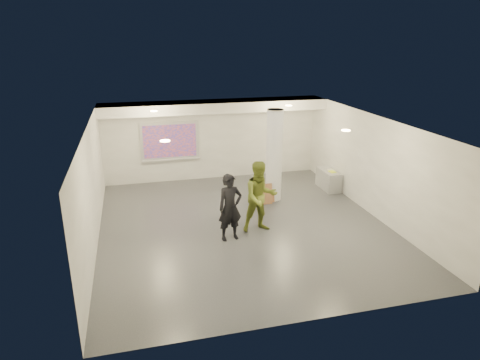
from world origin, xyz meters
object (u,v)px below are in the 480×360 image
object	(u,v)px
column	(274,156)
woman	(230,207)
projection_screen	(170,141)
credenza	(329,179)
man	(260,197)

from	to	relation	value
column	woman	size ratio (longest dim) A/B	1.65
column	projection_screen	bearing A→B (deg)	139.44
projection_screen	credenza	xyz separation A→B (m)	(5.32, -2.19, -1.19)
credenza	man	size ratio (longest dim) A/B	0.58
woman	projection_screen	bearing A→B (deg)	91.61
projection_screen	credenza	bearing A→B (deg)	-22.35
projection_screen	woman	xyz separation A→B (m)	(1.04, -5.18, -0.62)
credenza	woman	size ratio (longest dim) A/B	0.64
credenza	woman	distance (m)	5.25
projection_screen	man	distance (m)	5.27
projection_screen	woman	world-z (taller)	projection_screen
projection_screen	man	world-z (taller)	projection_screen
projection_screen	man	bearing A→B (deg)	-67.99
column	woman	world-z (taller)	column
column	man	world-z (taller)	column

